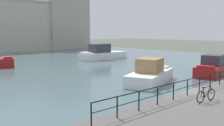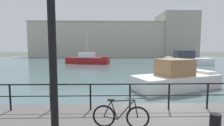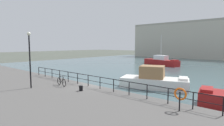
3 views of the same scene
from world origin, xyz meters
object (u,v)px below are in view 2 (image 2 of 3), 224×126
at_px(moored_cabin_cruiser, 87,60).
at_px(parked_bicycle, 121,116).
at_px(moored_red_daysailer, 186,59).
at_px(mooring_bollard, 215,121).
at_px(moored_blue_motorboat, 176,78).
at_px(harbor_building, 128,39).
at_px(quay_lamp_post, 51,2).

bearing_deg(moored_cabin_cruiser, parked_bicycle, -64.09).
bearing_deg(parked_bicycle, moored_red_daysailer, 68.66).
xyz_separation_m(moored_red_daysailer, moored_cabin_cruiser, (-20.27, 2.35, -0.16)).
xyz_separation_m(moored_red_daysailer, mooring_bollard, (-12.51, -27.94, 0.07)).
bearing_deg(moored_cabin_cruiser, moored_blue_motorboat, -48.36).
bearing_deg(harbor_building, mooring_bollard, -94.49).
relative_size(moored_cabin_cruiser, parked_bicycle, 5.44).
height_order(moored_red_daysailer, moored_cabin_cruiser, moored_cabin_cruiser).
distance_m(mooring_bollard, quay_lamp_post, 5.65).
distance_m(moored_cabin_cruiser, parked_bicycle, 30.63).
bearing_deg(moored_cabin_cruiser, moored_red_daysailer, 10.30).
distance_m(moored_red_daysailer, quay_lamp_post, 34.72).
height_order(moored_red_daysailer, moored_blue_motorboat, moored_red_daysailer).
relative_size(moored_cabin_cruiser, quay_lamp_post, 1.90).
distance_m(moored_red_daysailer, moored_cabin_cruiser, 20.41).
distance_m(harbor_building, moored_cabin_cruiser, 34.43).
bearing_deg(harbor_building, moored_red_daysailer, -77.24).
height_order(moored_cabin_cruiser, parked_bicycle, moored_cabin_cruiser).
xyz_separation_m(moored_red_daysailer, parked_bicycle, (-15.48, -27.90, 0.24)).
relative_size(harbor_building, quay_lamp_post, 12.42).
bearing_deg(moored_cabin_cruiser, quay_lamp_post, -66.87).
relative_size(moored_red_daysailer, moored_blue_motorboat, 1.19).
bearing_deg(quay_lamp_post, moored_red_daysailer, 61.09).
distance_m(moored_cabin_cruiser, moored_blue_motorboat, 24.01).
relative_size(moored_red_daysailer, quay_lamp_post, 1.83).
height_order(moored_red_daysailer, quay_lamp_post, quay_lamp_post).
bearing_deg(moored_blue_motorboat, parked_bicycle, -142.19).
xyz_separation_m(harbor_building, mooring_bollard, (-4.85, -61.79, -5.60)).
bearing_deg(quay_lamp_post, parked_bicycle, 62.48).
height_order(moored_cabin_cruiser, mooring_bollard, moored_cabin_cruiser).
bearing_deg(moored_red_daysailer, quay_lamp_post, 63.18).
bearing_deg(moored_blue_motorboat, moored_cabin_cruiser, 94.43).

